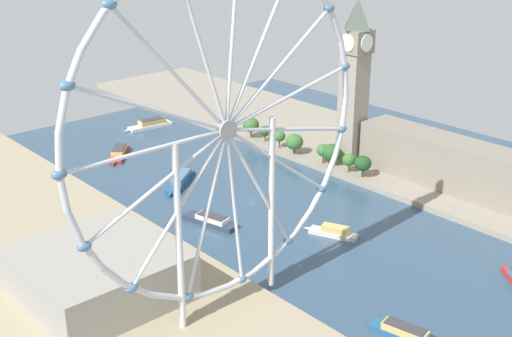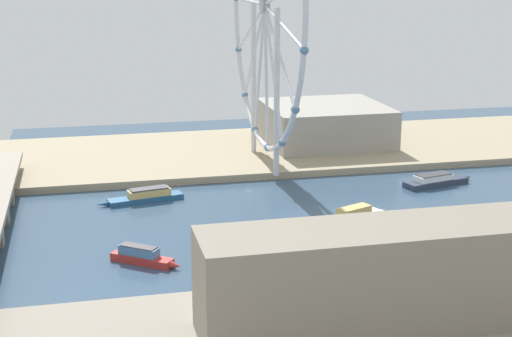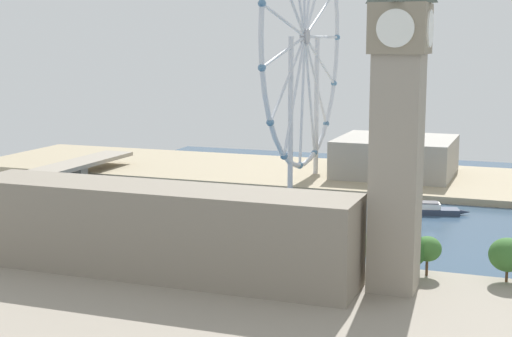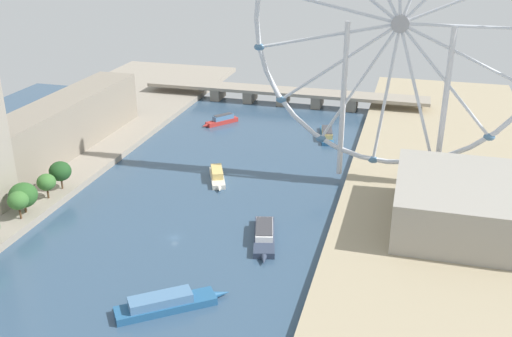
{
  "view_description": "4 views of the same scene",
  "coord_description": "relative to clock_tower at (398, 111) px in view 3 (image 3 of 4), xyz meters",
  "views": [
    {
      "loc": [
        209.07,
        238.41,
        142.23
      ],
      "look_at": [
        -9.81,
        -7.27,
        12.91
      ],
      "focal_mm": 47.12,
      "sensor_mm": 36.0,
      "label": 1
    },
    {
      "loc": [
        -247.74,
        148.43,
        89.44
      ],
      "look_at": [
        19.24,
        87.16,
        15.52
      ],
      "focal_mm": 54.06,
      "sensor_mm": 36.0,
      "label": 2
    },
    {
      "loc": [
        -278.7,
        -34.81,
        69.49
      ],
      "look_at": [
        10.19,
        72.11,
        18.6
      ],
      "focal_mm": 54.1,
      "sensor_mm": 36.0,
      "label": 3
    },
    {
      "loc": [
        81.27,
        -179.45,
        110.36
      ],
      "look_at": [
        18.09,
        50.49,
        9.87
      ],
      "focal_mm": 41.39,
      "sensor_mm": 36.0,
      "label": 4
    }
  ],
  "objects": [
    {
      "name": "river_bridge",
      "position": [
        76.93,
        183.33,
        -44.7
      ],
      "size": [
        184.15,
        17.4,
        9.32
      ],
      "color": "gray",
      "rests_on": "ground_plane"
    },
    {
      "name": "parliament_block",
      "position": [
        -9.39,
        66.33,
        -35.57
      ],
      "size": [
        22.0,
        116.67,
        25.66
      ],
      "primitive_type": "cube",
      "color": "gray",
      "rests_on": "riverbank_left"
    },
    {
      "name": "tour_boat_6",
      "position": [
        109.97,
        7.54,
        -49.4
      ],
      "size": [
        14.28,
        33.47,
        4.98
      ],
      "rotation": [
        0.0,
        0.0,
        4.96
      ],
      "color": "#2D384C",
      "rests_on": "ground_plane"
    },
    {
      "name": "clock_tower",
      "position": [
        0.0,
        0.0,
        0.0
      ],
      "size": [
        15.57,
        15.57,
        92.88
      ],
      "color": "gray",
      "rests_on": "riverbank_left"
    },
    {
      "name": "ground_plane",
      "position": [
        76.93,
        -0.2,
        -51.39
      ],
      "size": [
        372.15,
        372.15,
        0.0
      ],
      "primitive_type": "plane",
      "color": "#334C66"
    },
    {
      "name": "ferris_wheel",
      "position": [
        150.27,
        70.77,
        19.55
      ],
      "size": [
        124.89,
        3.2,
        130.66
      ],
      "color": "silver",
      "rests_on": "riverbank_right"
    },
    {
      "name": "tree_row_embankment",
      "position": [
        15.86,
        -21.28,
        -40.52
      ],
      "size": [
        14.13,
        100.84,
        13.54
      ],
      "color": "#513823",
      "rests_on": "riverbank_left"
    },
    {
      "name": "riverbank_left",
      "position": [
        -24.14,
        -0.2,
        -49.89
      ],
      "size": [
        90.0,
        520.0,
        3.0
      ],
      "primitive_type": "cube",
      "color": "gray",
      "rests_on": "ground_plane"
    },
    {
      "name": "tour_boat_2",
      "position": [
        75.21,
        55.03,
        -49.32
      ],
      "size": [
        14.12,
        25.57,
        5.15
      ],
      "rotation": [
        0.0,
        0.0,
        5.11
      ],
      "color": "beige",
      "rests_on": "ground_plane"
    },
    {
      "name": "tour_boat_1",
      "position": [
        114.66,
        126.28,
        -49.36
      ],
      "size": [
        12.08,
        34.01,
        5.13
      ],
      "rotation": [
        0.0,
        0.0,
        1.77
      ],
      "color": "#235684",
      "rests_on": "ground_plane"
    },
    {
      "name": "riverbank_right",
      "position": [
        178.01,
        -0.2,
        -49.89
      ],
      "size": [
        90.0,
        520.0,
        3.0
      ],
      "primitive_type": "cube",
      "color": "tan",
      "rests_on": "ground_plane"
    },
    {
      "name": "riverside_hall",
      "position": [
        182.74,
        32.2,
        -39.08
      ],
      "size": [
        54.35,
        56.7,
        18.63
      ],
      "primitive_type": "cube",
      "color": "gray",
      "rests_on": "riverbank_right"
    },
    {
      "name": "tour_boat_4",
      "position": [
        51.32,
        132.82,
        -49.16
      ],
      "size": [
        17.25,
        21.02,
        5.48
      ],
      "rotation": [
        0.0,
        0.0,
        4.06
      ],
      "color": "#B22D28",
      "rests_on": "ground_plane"
    }
  ]
}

